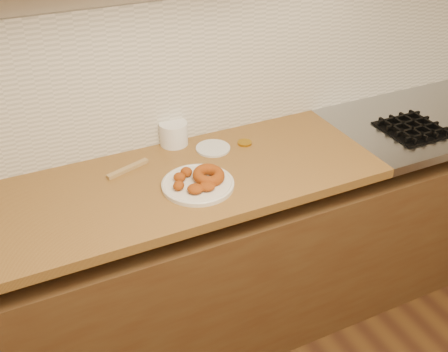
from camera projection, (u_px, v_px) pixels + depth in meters
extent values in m
cube|color=#BEAC93|center=(215.00, 31.00, 2.13)|extent=(4.00, 0.02, 2.70)
cube|color=#523B1F|center=(245.00, 256.00, 2.42)|extent=(3.60, 0.60, 0.77)
cube|color=olive|center=(90.00, 205.00, 1.92)|extent=(2.30, 0.62, 0.04)
cube|color=silver|center=(216.00, 67.00, 2.21)|extent=(3.60, 0.02, 0.60)
cube|color=black|center=(412.00, 129.00, 2.37)|extent=(0.26, 0.26, 0.01)
cube|color=black|center=(397.00, 130.00, 2.33)|extent=(0.01, 0.24, 0.02)
cube|color=black|center=(427.00, 135.00, 2.29)|extent=(0.24, 0.01, 0.02)
cube|color=black|center=(408.00, 127.00, 2.35)|extent=(0.01, 0.24, 0.02)
cube|color=black|center=(417.00, 129.00, 2.34)|extent=(0.24, 0.01, 0.02)
cube|color=black|center=(418.00, 125.00, 2.37)|extent=(0.01, 0.24, 0.02)
cube|color=black|center=(408.00, 123.00, 2.39)|extent=(0.24, 0.01, 0.02)
cube|color=black|center=(428.00, 122.00, 2.39)|extent=(0.01, 0.24, 0.02)
cube|color=black|center=(399.00, 118.00, 2.43)|extent=(0.24, 0.01, 0.02)
cylinder|color=silver|center=(198.00, 184.00, 1.98)|extent=(0.28, 0.28, 0.02)
torus|color=#984514|center=(208.00, 175.00, 1.98)|extent=(0.17, 0.18, 0.06)
ellipsoid|color=#984514|center=(180.00, 177.00, 1.98)|extent=(0.06, 0.06, 0.03)
ellipsoid|color=#984514|center=(179.00, 186.00, 1.93)|extent=(0.06, 0.06, 0.03)
ellipsoid|color=#984514|center=(195.00, 189.00, 1.91)|extent=(0.08, 0.08, 0.03)
ellipsoid|color=#984514|center=(207.00, 186.00, 1.93)|extent=(0.06, 0.06, 0.03)
ellipsoid|color=#984514|center=(186.00, 172.00, 2.01)|extent=(0.06, 0.06, 0.04)
cylinder|color=white|center=(174.00, 133.00, 2.24)|extent=(0.15, 0.15, 0.10)
cylinder|color=silver|center=(213.00, 148.00, 2.22)|extent=(0.17, 0.17, 0.01)
cylinder|color=#B08118|center=(245.00, 143.00, 2.26)|extent=(0.06, 0.06, 0.01)
cube|color=#9C7C4B|center=(128.00, 169.00, 2.08)|extent=(0.19, 0.08, 0.01)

